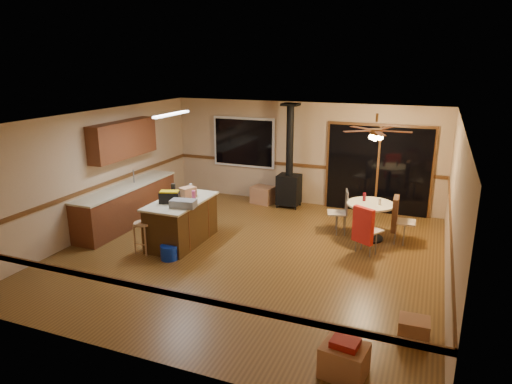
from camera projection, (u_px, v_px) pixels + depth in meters
The scene contains 35 objects.
floor at pixel (250, 253), 8.82m from camera, with size 7.00×7.00×0.00m, color brown.
ceiling at pixel (250, 118), 8.10m from camera, with size 7.00×7.00×0.00m, color silver.
wall_back at pixel (302, 154), 11.58m from camera, with size 7.00×7.00×0.00m, color tan.
wall_front at pixel (136, 264), 5.34m from camera, with size 7.00×7.00×0.00m, color tan.
wall_left at pixel (98, 172), 9.70m from camera, with size 7.00×7.00×0.00m, color tan.
wall_right at pixel (454, 211), 7.22m from camera, with size 7.00×7.00×0.00m, color tan.
chair_rail at pixel (250, 204), 8.54m from camera, with size 7.00×7.00×0.08m, color #532F14, non-canonical shape.
window at pixel (244, 142), 12.05m from camera, with size 1.72×0.10×1.32m, color black.
sliding_door at pixel (378, 170), 10.93m from camera, with size 2.52×0.10×2.10m, color black.
lower_cabinets at pixel (128, 206), 10.28m from camera, with size 0.60×3.00×0.86m, color #5E2D18.
countertop at pixel (126, 187), 10.16m from camera, with size 0.64×3.04×0.04m, color beige.
upper_cabinets at pixel (123, 139), 10.10m from camera, with size 0.35×2.00×0.80m, color #5E2D18.
kitchen_island at pixel (182, 221), 9.23m from camera, with size 0.88×1.68×0.90m.
wood_stove at pixel (289, 179), 11.41m from camera, with size 0.55×0.50×2.52m.
ceiling_fan at pixel (376, 133), 8.91m from camera, with size 0.24×0.24×0.55m.
fluorescent_strip at pixel (172, 114), 9.01m from camera, with size 0.10×1.20×0.04m, color white.
toolbox_grey at pixel (183, 204), 8.64m from camera, with size 0.48×0.26×0.15m, color slate.
toolbox_black at pixel (170, 198), 8.91m from camera, with size 0.39×0.20×0.21m, color black.
toolbox_yellow_lid at pixel (169, 192), 8.87m from camera, with size 0.36×0.19×0.03m, color gold.
box_on_island at pixel (188, 192), 9.30m from camera, with size 0.22×0.30×0.20m, color #9F6A46.
bottle_dark at pixel (173, 191), 9.16m from camera, with size 0.09×0.09×0.31m, color black.
bottle_pink at pixel (194, 197), 8.93m from camera, with size 0.08×0.08×0.24m, color #D84C8C.
bottle_white at pixel (191, 188), 9.65m from camera, with size 0.06×0.06×0.18m, color white.
bar_stool at pixel (144, 238), 8.75m from camera, with size 0.34×0.34×0.62m, color tan.
blue_bucket at pixel (169, 252), 8.52m from camera, with size 0.33×0.33×0.27m, color #0C29B0.
dining_table at pixel (370, 214), 9.38m from camera, with size 0.97×0.97×0.78m.
glass_red at pixel (364, 197), 9.43m from camera, with size 0.07×0.07×0.17m, color #590C14.
glass_cream at pixel (380, 202), 9.19m from camera, with size 0.06×0.06×0.14m, color beige.
chair_left at pixel (342, 207), 9.69m from camera, with size 0.49×0.49×0.51m.
chair_near at pixel (364, 225), 8.59m from camera, with size 0.59×0.61×0.70m.
chair_right at pixel (396, 214), 9.22m from camera, with size 0.47×0.44×0.70m.
box_under_window at pixel (263, 195), 11.85m from camera, with size 0.55×0.44×0.44m, color #9F6A46.
box_corner_a at pixel (344, 360), 5.36m from camera, with size 0.52×0.43×0.39m, color #9F6A46.
box_corner_b at pixel (414, 330), 6.03m from camera, with size 0.39×0.34×0.32m, color #9F6A46.
box_small_red at pixel (345, 343), 5.29m from camera, with size 0.31×0.26×0.08m, color maroon.
Camera 1 is at (3.11, -7.53, 3.60)m, focal length 32.00 mm.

